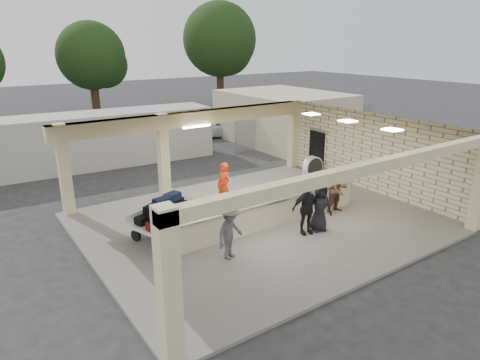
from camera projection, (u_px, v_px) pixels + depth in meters
ground at (259, 223)px, 15.67m from camera, size 120.00×120.00×0.00m
pavilion at (253, 183)px, 15.89m from camera, size 12.01×10.00×3.55m
baggage_counter at (267, 213)px, 15.10m from camera, size 8.20×0.58×0.98m
luggage_cart at (166, 215)px, 14.29m from camera, size 2.71×2.15×1.38m
drum_fan at (313, 167)px, 20.22m from camera, size 1.01×0.56×1.11m
baggage_handler at (224, 186)px, 16.59m from camera, size 0.41×0.69×1.83m
passenger_a at (339, 190)px, 16.22m from camera, size 0.86×0.38×1.76m
passenger_b at (306, 208)px, 14.39m from camera, size 1.12×0.63×1.80m
passenger_c at (230, 232)px, 12.73m from camera, size 1.17×0.79×1.72m
passenger_d at (320, 207)px, 14.65m from camera, size 0.89×0.57×1.69m
car_white_a at (225, 127)px, 29.92m from camera, size 4.92×3.64×1.27m
car_white_b at (287, 120)px, 32.13m from camera, size 4.43×1.99×1.36m
car_dark at (205, 127)px, 29.76m from camera, size 4.04×1.75×1.31m
container_white at (92, 140)px, 22.53m from camera, size 13.06×3.45×2.80m
fence at (310, 125)px, 28.32m from camera, size 12.06×0.06×2.03m
tree_mid at (95, 58)px, 35.87m from camera, size 6.00×5.60×8.00m
tree_right at (222, 43)px, 41.16m from camera, size 7.20×7.00×10.00m
adjacent_building at (283, 117)px, 28.13m from camera, size 6.00×8.00×3.20m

